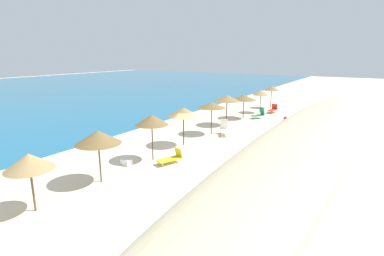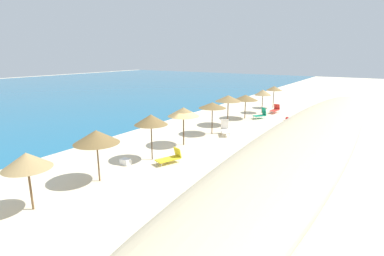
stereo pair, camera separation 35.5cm
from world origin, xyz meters
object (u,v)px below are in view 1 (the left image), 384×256
beach_umbrella_2 (29,162)px  beach_umbrella_10 (272,88)px  beach_umbrella_7 (227,98)px  lounge_chair_2 (171,158)px  cooler_box (126,162)px  lounge_chair_0 (259,114)px  lounge_chair_1 (273,109)px  lounge_chair_4 (224,129)px  beach_umbrella_3 (98,137)px  beach_umbrella_8 (244,97)px  beach_umbrella_5 (183,112)px  beach_umbrella_9 (261,92)px  beach_umbrella_6 (212,105)px  beach_umbrella_4 (152,120)px  beach_ball (285,118)px

beach_umbrella_2 → beach_umbrella_10: beach_umbrella_10 is taller
beach_umbrella_7 → lounge_chair_2: size_ratio=1.67×
beach_umbrella_7 → cooler_box: (-12.92, 0.55, -2.38)m
lounge_chair_0 → lounge_chair_2: lounge_chair_0 is taller
beach_umbrella_7 → lounge_chair_1: size_ratio=1.77×
lounge_chair_4 → cooler_box: bearing=46.0°
lounge_chair_1 → lounge_chair_4: (-11.68, 0.51, 0.07)m
beach_umbrella_3 → beach_umbrella_8: beach_umbrella_3 is taller
lounge_chair_4 → beach_umbrella_5: bearing=41.1°
beach_umbrella_9 → lounge_chair_4: 11.16m
beach_umbrella_6 → lounge_chair_2: beach_umbrella_6 is taller
beach_umbrella_4 → cooler_box: (-1.59, 0.78, -2.44)m
beach_umbrella_2 → beach_ball: beach_umbrella_2 is taller
beach_umbrella_2 → beach_umbrella_7: beach_umbrella_7 is taller
beach_umbrella_7 → lounge_chair_1: bearing=-12.8°
beach_umbrella_3 → lounge_chair_0: bearing=-4.5°
beach_ball → beach_umbrella_6: bearing=156.1°
lounge_chair_0 → cooler_box: lounge_chair_0 is taller
beach_umbrella_7 → beach_ball: beach_umbrella_7 is taller
beach_umbrella_9 → lounge_chair_0: size_ratio=1.82×
lounge_chair_0 → beach_umbrella_6: bearing=113.3°
beach_umbrella_8 → lounge_chair_4: beach_umbrella_8 is taller
beach_umbrella_2 → beach_umbrella_10: size_ratio=0.95×
lounge_chair_2 → cooler_box: (-1.72, 2.16, -0.18)m
lounge_chair_4 → beach_umbrella_6: bearing=-13.4°
beach_umbrella_3 → beach_umbrella_6: size_ratio=1.04×
beach_umbrella_6 → cooler_box: size_ratio=4.57×
beach_umbrella_3 → lounge_chair_0: size_ratio=1.91×
beach_umbrella_2 → lounge_chair_2: (7.87, -1.59, -1.89)m
beach_ball → lounge_chair_4: bearing=161.4°
beach_umbrella_3 → beach_umbrella_6: bearing=-1.3°
beach_umbrella_9 → beach_umbrella_3: bearing=178.7°
lounge_chair_4 → lounge_chair_1: bearing=-125.1°
beach_umbrella_4 → lounge_chair_0: (15.86, -1.39, -2.16)m
beach_umbrella_7 → beach_umbrella_9: (7.68, -0.59, -0.21)m
beach_ball → cooler_box: beach_ball is taller
beach_umbrella_5 → lounge_chair_1: size_ratio=1.77×
beach_umbrella_2 → beach_umbrella_9: beach_umbrella_9 is taller
beach_umbrella_9 → cooler_box: bearing=176.8°
beach_umbrella_8 → lounge_chair_4: bearing=-170.2°
beach_umbrella_5 → lounge_chair_2: size_ratio=1.66×
beach_umbrella_4 → beach_umbrella_9: beach_umbrella_4 is taller
beach_umbrella_10 → lounge_chair_2: size_ratio=1.60×
beach_umbrella_10 → beach_umbrella_2: bearing=178.8°
beach_umbrella_6 → beach_ball: (8.79, -3.89, -2.26)m
beach_umbrella_4 → cooler_box: 3.02m
beach_umbrella_8 → lounge_chair_2: (-14.90, -1.42, -1.86)m
beach_ball → beach_umbrella_5: bearing=162.2°
beach_umbrella_4 → lounge_chair_2: beach_umbrella_4 is taller
lounge_chair_0 → lounge_chair_4: bearing=120.5°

